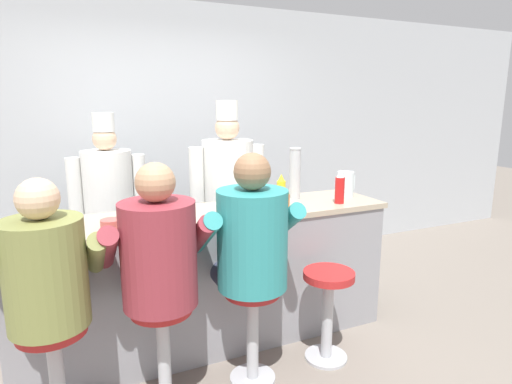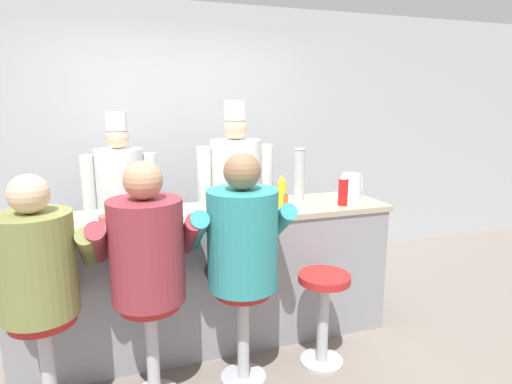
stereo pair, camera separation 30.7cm
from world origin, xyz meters
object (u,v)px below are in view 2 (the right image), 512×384
ketchup_bottle_red (343,189)px  cup_stack_steel (299,174)px  mustard_bottle_yellow (282,192)px  diner_seated_teal (241,244)px  hot_sauce_bottle_orange (286,204)px  empty_stool_round (323,304)px  cook_in_whites_near (121,197)px  water_pitcher_clear (352,186)px  cook_in_whites_far (236,192)px  breakfast_plate (168,216)px  cereal_bowl (109,219)px  diner_seated_maroon (147,256)px  coffee_mug_blue (263,199)px  diner_seated_olive (39,272)px

ketchup_bottle_red → cup_stack_steel: 0.37m
mustard_bottle_yellow → diner_seated_teal: bearing=-134.9°
hot_sauce_bottle_orange → empty_stool_round: hot_sauce_bottle_orange is taller
cook_in_whites_near → hot_sauce_bottle_orange: bearing=-49.7°
water_pitcher_clear → cook_in_whites_near: 2.02m
cup_stack_steel → empty_stool_round: bearing=-99.4°
mustard_bottle_yellow → cook_in_whites_far: size_ratio=0.14×
hot_sauce_bottle_orange → breakfast_plate: size_ratio=0.60×
hot_sauce_bottle_orange → cereal_bowl: size_ratio=1.04×
hot_sauce_bottle_orange → cereal_bowl: 1.17m
cereal_bowl → cup_stack_steel: bearing=9.7°
hot_sauce_bottle_orange → cereal_bowl: hot_sauce_bottle_orange is taller
empty_stool_round → cook_in_whites_near: bearing=127.6°
cereal_bowl → diner_seated_maroon: size_ratio=0.09×
mustard_bottle_yellow → cook_in_whites_near: size_ratio=0.15×
cereal_bowl → ketchup_bottle_red: bearing=-1.4°
water_pitcher_clear → cereal_bowl: 1.86m
breakfast_plate → diner_seated_teal: bearing=-46.9°
breakfast_plate → cereal_bowl: 0.37m
mustard_bottle_yellow → diner_seated_teal: 0.66m
hot_sauce_bottle_orange → coffee_mug_blue: hot_sauce_bottle_orange is taller
diner_seated_olive → cook_in_whites_near: cook_in_whites_near is taller
mustard_bottle_yellow → breakfast_plate: 0.84m
cook_in_whites_near → coffee_mug_blue: bearing=-45.8°
breakfast_plate → diner_seated_maroon: (-0.17, -0.41, -0.11)m
diner_seated_teal → cook_in_whites_far: 1.22m
ketchup_bottle_red → diner_seated_teal: 0.99m
water_pitcher_clear → empty_stool_round: (-0.54, -0.59, -0.66)m
mustard_bottle_yellow → cereal_bowl: bearing=-177.6°
cook_in_whites_near → cup_stack_steel: bearing=-34.2°
diner_seated_teal → hot_sauce_bottle_orange: bearing=34.9°
breakfast_plate → cereal_bowl: (-0.37, -0.01, 0.01)m
diner_seated_maroon → water_pitcher_clear: bearing=18.6°
coffee_mug_blue → cook_in_whites_far: cook_in_whites_far is taller
hot_sauce_bottle_orange → empty_stool_round: size_ratio=0.21×
cup_stack_steel → cook_in_whites_far: size_ratio=0.23×
cereal_bowl → diner_seated_maroon: (0.19, -0.40, -0.13)m
cook_in_whites_near → cook_in_whites_far: (0.96, -0.36, 0.06)m
diner_seated_olive → cook_in_whites_near: 1.61m
diner_seated_maroon → diner_seated_teal: bearing=0.1°
hot_sauce_bottle_orange → cereal_bowl: bearing=174.4°
mustard_bottle_yellow → empty_stool_round: 0.84m
empty_stool_round → diner_seated_maroon: bearing=178.2°
diner_seated_olive → diner_seated_teal: 1.12m
ketchup_bottle_red → diner_seated_olive: bearing=-169.8°
cup_stack_steel → empty_stool_round: (-0.11, -0.68, -0.76)m
diner_seated_olive → empty_stool_round: (1.67, -0.03, -0.44)m
cereal_bowl → diner_seated_maroon: 0.46m
cereal_bowl → cook_in_whites_near: cook_in_whites_near is taller
cup_stack_steel → diner_seated_teal: (-0.67, -0.64, -0.29)m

